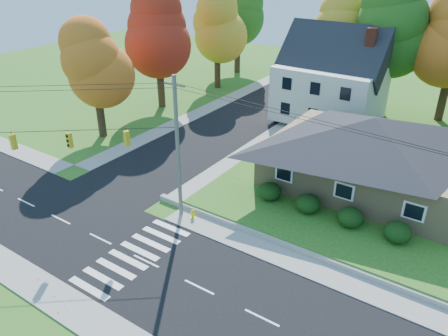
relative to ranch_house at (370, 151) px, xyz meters
The scene contains 18 objects.
ground 18.18m from the ranch_house, 116.57° to the right, with size 120.00×120.00×0.00m, color #3D7923.
road_main 18.18m from the ranch_house, 116.57° to the right, with size 90.00×8.00×0.02m, color black.
road_cross 19.15m from the ranch_house, 147.99° to the left, with size 8.00×44.00×0.02m, color black.
sidewalk_north 13.98m from the ranch_house, 126.03° to the right, with size 90.00×2.00×0.08m, color #9C9A90.
sidewalk_south 22.70m from the ranch_house, 110.85° to the right, with size 90.00×2.00×0.08m, color #9C9A90.
lawn 7.69m from the ranch_house, 45.00° to the left, with size 30.00×30.00×0.50m, color #3D7923.
ranch_house is the anchor object (origin of this frame).
colonial_house 14.46m from the ranch_house, 123.55° to the left, with size 10.40×8.40×9.60m.
hedge_row 6.57m from the ranch_house, 94.61° to the right, with size 10.70×1.70×1.27m.
traffic_infrastructure 16.87m from the ranch_house, 119.09° to the right, with size 38.10×10.66×10.00m.
tree_lot_0 21.20m from the ranch_house, 119.05° to the left, with size 6.72×6.72×12.51m.
tree_lot_1 18.58m from the ranch_house, 103.24° to the left, with size 7.84×7.84×14.60m.
tree_west_0 25.61m from the ranch_house, behind, with size 6.16×6.16×11.47m.
tree_west_1 27.18m from the ranch_house, 167.01° to the left, with size 7.28×7.28×13.56m.
tree_west_2 30.03m from the ranch_house, 147.38° to the left, with size 6.72×6.72×12.51m.
tree_west_3 36.60m from the ranch_house, 138.37° to the left, with size 7.84×7.84×14.60m.
white_car 24.70m from the ranch_house, 131.58° to the left, with size 1.58×4.54×1.49m, color silver.
fire_hydrant 14.01m from the ranch_house, 128.42° to the right, with size 0.40×0.31×0.70m.
Camera 1 is at (15.52, -14.59, 16.97)m, focal length 35.00 mm.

